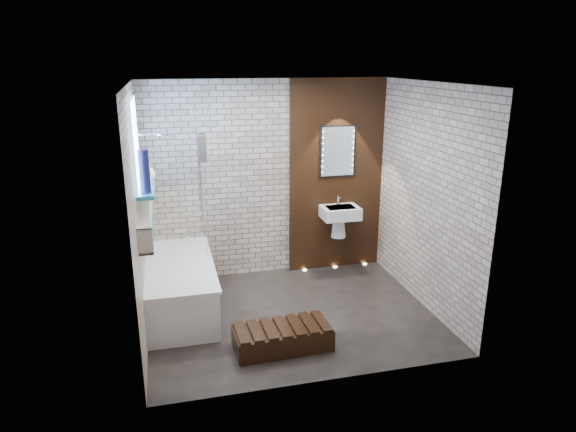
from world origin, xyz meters
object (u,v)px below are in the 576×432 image
object	(u,v)px
bath_screen	(203,193)
walnut_step	(282,338)
washbasin	(340,217)
bathtub	(180,286)
led_mirror	(338,151)

from	to	relation	value
bath_screen	walnut_step	distance (m)	2.03
washbasin	walnut_step	bearing A→B (deg)	-124.92
walnut_step	bathtub	bearing A→B (deg)	131.08
led_mirror	washbasin	bearing A→B (deg)	-90.00
led_mirror	walnut_step	world-z (taller)	led_mirror
washbasin	bathtub	bearing A→B (deg)	-163.99
washbasin	bath_screen	bearing A→B (deg)	-174.22
bath_screen	washbasin	xyz separation A→B (m)	(1.82, 0.18, -0.49)
bathtub	walnut_step	distance (m)	1.48
washbasin	led_mirror	bearing A→B (deg)	90.00
bath_screen	washbasin	world-z (taller)	bath_screen
bath_screen	led_mirror	distance (m)	1.89
led_mirror	bathtub	bearing A→B (deg)	-160.22
bathtub	walnut_step	bearing A→B (deg)	-48.92
bathtub	walnut_step	world-z (taller)	bathtub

